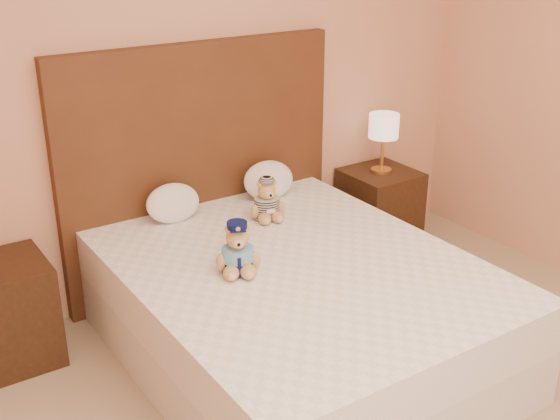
# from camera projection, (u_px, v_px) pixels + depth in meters

# --- Properties ---
(room_walls) EXTENTS (4.04, 4.52, 2.72)m
(room_walls) POSITION_uv_depth(u_px,v_px,m) (423.00, 21.00, 2.43)
(room_walls) COLOR tan
(room_walls) RESTS_ON ground
(bed) EXTENTS (1.60, 2.00, 0.55)m
(bed) POSITION_uv_depth(u_px,v_px,m) (297.00, 311.00, 3.60)
(bed) COLOR white
(bed) RESTS_ON ground
(headboard) EXTENTS (1.75, 0.08, 1.50)m
(headboard) POSITION_uv_depth(u_px,v_px,m) (201.00, 169.00, 4.19)
(headboard) COLOR #4E2B17
(headboard) RESTS_ON ground
(nightstand_left) EXTENTS (0.45, 0.45, 0.55)m
(nightstand_left) POSITION_uv_depth(u_px,v_px,m) (6.00, 313.00, 3.57)
(nightstand_left) COLOR #332110
(nightstand_left) RESTS_ON ground
(nightstand_right) EXTENTS (0.45, 0.45, 0.55)m
(nightstand_right) POSITION_uv_depth(u_px,v_px,m) (379.00, 209.00, 4.85)
(nightstand_right) COLOR #332110
(nightstand_right) RESTS_ON ground
(lamp) EXTENTS (0.20, 0.20, 0.40)m
(lamp) POSITION_uv_depth(u_px,v_px,m) (384.00, 129.00, 4.63)
(lamp) COLOR gold
(lamp) RESTS_ON nightstand_right
(teddy_police) EXTENTS (0.30, 0.29, 0.26)m
(teddy_police) POSITION_uv_depth(u_px,v_px,m) (238.00, 248.00, 3.35)
(teddy_police) COLOR #B17C45
(teddy_police) RESTS_ON bed
(teddy_prisoner) EXTENTS (0.25, 0.25, 0.24)m
(teddy_prisoner) POSITION_uv_depth(u_px,v_px,m) (267.00, 199.00, 3.96)
(teddy_prisoner) COLOR #B17C45
(teddy_prisoner) RESTS_ON bed
(pillow_left) EXTENTS (0.32, 0.21, 0.23)m
(pillow_left) POSITION_uv_depth(u_px,v_px,m) (173.00, 201.00, 3.94)
(pillow_left) COLOR white
(pillow_left) RESTS_ON bed
(pillow_right) EXTENTS (0.34, 0.22, 0.24)m
(pillow_right) POSITION_uv_depth(u_px,v_px,m) (269.00, 178.00, 4.27)
(pillow_right) COLOR white
(pillow_right) RESTS_ON bed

